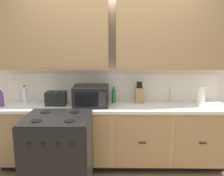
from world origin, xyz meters
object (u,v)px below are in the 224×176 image
object	(u,v)px
microwave	(91,96)
toaster	(56,98)
bottle_violet	(1,99)
paper_towel_roll	(201,95)
bottle_clear	(25,94)
knife_block	(139,95)
stove_range	(59,154)
bottle_green	(114,95)

from	to	relation	value
microwave	toaster	bearing A→B (deg)	176.12
toaster	bottle_violet	xyz separation A→B (m)	(-0.74, -0.08, 0.02)
paper_towel_roll	bottle_clear	bearing A→B (deg)	178.84
knife_block	paper_towel_roll	xyz separation A→B (m)	(0.87, -0.08, 0.01)
knife_block	bottle_clear	size ratio (longest dim) A/B	1.23
stove_range	paper_towel_roll	size ratio (longest dim) A/B	3.65
stove_range	paper_towel_roll	distance (m)	2.09
stove_range	knife_block	distance (m)	1.40
stove_range	bottle_green	xyz separation A→B (m)	(0.65, 0.75, 0.55)
microwave	bottle_violet	distance (m)	1.24
microwave	knife_block	bearing A→B (deg)	15.58
knife_block	bottle_clear	world-z (taller)	knife_block
paper_towel_roll	bottle_violet	bearing A→B (deg)	-176.96
microwave	paper_towel_roll	bearing A→B (deg)	3.92
paper_towel_roll	bottle_green	world-z (taller)	paper_towel_roll
bottle_green	bottle_violet	xyz separation A→B (m)	(-1.55, -0.21, -0.00)
paper_towel_roll	bottle_green	xyz separation A→B (m)	(-1.23, 0.06, -0.02)
stove_range	bottle_green	bearing A→B (deg)	49.09
paper_towel_roll	bottle_violet	size ratio (longest dim) A/B	1.15
bottle_violet	knife_block	bearing A→B (deg)	6.91
paper_towel_roll	bottle_violet	xyz separation A→B (m)	(-2.79, -0.15, -0.02)
knife_block	toaster	bearing A→B (deg)	-172.42
stove_range	bottle_green	world-z (taller)	bottle_green
knife_block	bottle_green	size ratio (longest dim) A/B	1.32
toaster	bottle_green	size ratio (longest dim) A/B	1.19
bottle_clear	microwave	bearing A→B (deg)	-9.11
paper_towel_roll	bottle_violet	world-z (taller)	paper_towel_roll
microwave	bottle_violet	xyz separation A→B (m)	(-1.24, -0.04, -0.03)
toaster	bottle_clear	distance (m)	0.50
microwave	bottle_clear	size ratio (longest dim) A/B	1.91
toaster	bottle_clear	xyz separation A→B (m)	(-0.49, 0.12, 0.03)
stove_range	knife_block	size ratio (longest dim) A/B	3.06
knife_block	microwave	bearing A→B (deg)	-164.42
knife_block	bottle_green	world-z (taller)	knife_block
stove_range	bottle_clear	size ratio (longest dim) A/B	3.78
bottle_clear	bottle_green	world-z (taller)	bottle_clear
knife_block	bottle_green	bearing A→B (deg)	-176.58
paper_towel_roll	bottle_green	bearing A→B (deg)	177.10
toaster	paper_towel_roll	size ratio (longest dim) A/B	1.08
knife_block	paper_towel_roll	distance (m)	0.87
bottle_clear	bottle_green	distance (m)	1.30
stove_range	microwave	size ratio (longest dim) A/B	1.98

